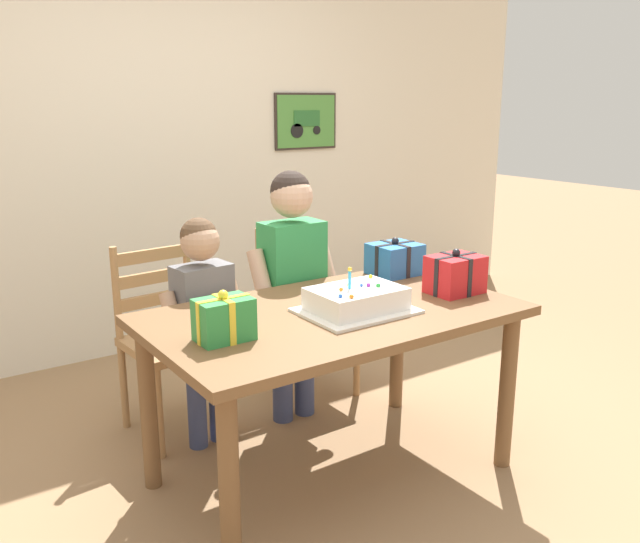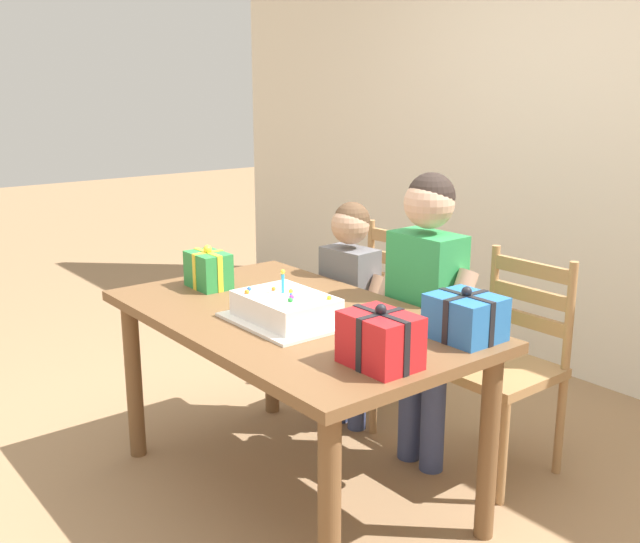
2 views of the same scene
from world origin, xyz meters
The scene contains 11 objects.
ground_plane centered at (0.00, 0.00, 0.00)m, with size 20.00×20.00×0.00m, color #997551.
back_wall centered at (0.00, 1.98, 1.30)m, with size 6.40×0.11×2.60m.
dining_table centered at (0.00, 0.00, 0.65)m, with size 1.51×0.88×0.75m.
birthday_cake centered at (0.06, -0.07, 0.80)m, with size 0.44×0.34×0.19m.
gift_box_red_large centered at (0.59, -0.10, 0.84)m, with size 0.24×0.18×0.20m.
gift_box_beside_cake centered at (-0.52, -0.06, 0.83)m, with size 0.20×0.14×0.19m.
gift_box_corner_small centered at (0.59, 0.30, 0.83)m, with size 0.23×0.21×0.19m.
chair_left centered at (-0.39, 0.81, 0.47)m, with size 0.46×0.46×0.92m.
chair_right centered at (0.38, 0.81, 0.47)m, with size 0.42×0.42×0.92m.
child_older centered at (0.16, 0.56, 0.77)m, with size 0.45×0.26×1.26m.
child_younger centered at (-0.32, 0.56, 0.66)m, with size 0.40×0.24×1.08m.
Camera 2 is at (2.16, -1.57, 1.60)m, focal length 41.29 mm.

